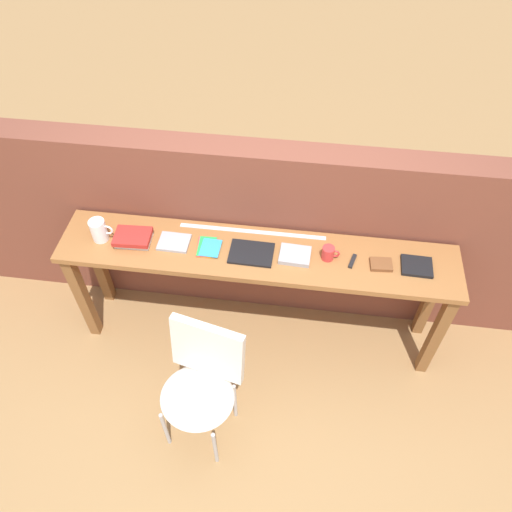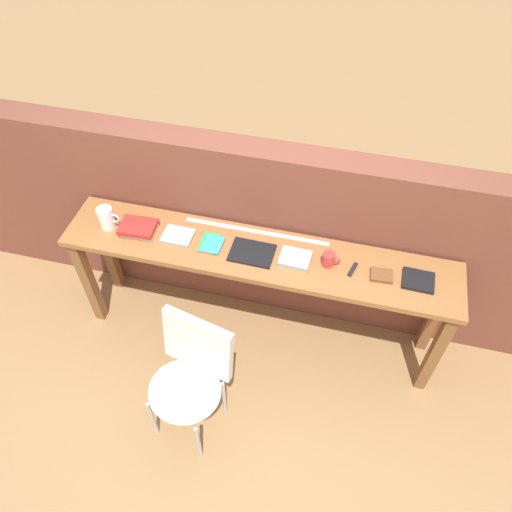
% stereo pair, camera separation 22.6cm
% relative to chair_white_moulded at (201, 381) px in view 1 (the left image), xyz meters
% --- Properties ---
extents(ground_plane, '(40.00, 40.00, 0.00)m').
position_rel_chair_white_moulded_xyz_m(ground_plane, '(0.23, 0.43, -0.53)').
color(ground_plane, '#9E7547').
extents(brick_wall_back, '(6.00, 0.20, 1.41)m').
position_rel_chair_white_moulded_xyz_m(brick_wall_back, '(0.23, 1.07, 0.18)').
color(brick_wall_back, brown).
rests_on(brick_wall_back, ground).
extents(sideboard, '(2.50, 0.44, 0.88)m').
position_rel_chair_white_moulded_xyz_m(sideboard, '(0.23, 0.73, 0.21)').
color(sideboard, '#996033').
rests_on(sideboard, ground).
extents(chair_white_moulded, '(0.53, 0.54, 0.89)m').
position_rel_chair_white_moulded_xyz_m(chair_white_moulded, '(0.00, 0.00, 0.00)').
color(chair_white_moulded, silver).
rests_on(chair_white_moulded, ground).
extents(pitcher_white, '(0.14, 0.10, 0.18)m').
position_rel_chair_white_moulded_xyz_m(pitcher_white, '(-0.76, 0.71, 0.43)').
color(pitcher_white, white).
rests_on(pitcher_white, sideboard).
extents(book_stack_leftmost, '(0.23, 0.18, 0.07)m').
position_rel_chair_white_moulded_xyz_m(book_stack_leftmost, '(-0.55, 0.71, 0.39)').
color(book_stack_leftmost, white).
rests_on(book_stack_leftmost, sideboard).
extents(magazine_cycling, '(0.20, 0.16, 0.02)m').
position_rel_chair_white_moulded_xyz_m(magazine_cycling, '(-0.29, 0.73, 0.36)').
color(magazine_cycling, '#9E9EA3').
rests_on(magazine_cycling, sideboard).
extents(pamphlet_pile_colourful, '(0.15, 0.18, 0.01)m').
position_rel_chair_white_moulded_xyz_m(pamphlet_pile_colourful, '(-0.07, 0.72, 0.36)').
color(pamphlet_pile_colourful, yellow).
rests_on(pamphlet_pile_colourful, sideboard).
extents(book_open_centre, '(0.27, 0.20, 0.02)m').
position_rel_chair_white_moulded_xyz_m(book_open_centre, '(0.20, 0.71, 0.36)').
color(book_open_centre, black).
rests_on(book_open_centre, sideboard).
extents(book_grey_hardcover, '(0.19, 0.16, 0.03)m').
position_rel_chair_white_moulded_xyz_m(book_grey_hardcover, '(0.47, 0.72, 0.37)').
color(book_grey_hardcover, '#9E9EA3').
rests_on(book_grey_hardcover, sideboard).
extents(mug, '(0.11, 0.08, 0.09)m').
position_rel_chair_white_moulded_xyz_m(mug, '(0.67, 0.74, 0.40)').
color(mug, red).
rests_on(mug, sideboard).
extents(multitool_folded, '(0.05, 0.11, 0.02)m').
position_rel_chair_white_moulded_xyz_m(multitool_folded, '(0.82, 0.72, 0.36)').
color(multitool_folded, black).
rests_on(multitool_folded, sideboard).
extents(leather_journal_brown, '(0.14, 0.11, 0.02)m').
position_rel_chair_white_moulded_xyz_m(leather_journal_brown, '(0.99, 0.71, 0.37)').
color(leather_journal_brown, brown).
rests_on(leather_journal_brown, sideboard).
extents(book_repair_rightmost, '(0.19, 0.16, 0.02)m').
position_rel_chair_white_moulded_xyz_m(book_repair_rightmost, '(1.20, 0.73, 0.36)').
color(book_repair_rightmost, black).
rests_on(book_repair_rightmost, sideboard).
extents(ruler_metal_back_edge, '(0.94, 0.03, 0.00)m').
position_rel_chair_white_moulded_xyz_m(ruler_metal_back_edge, '(0.18, 0.90, 0.35)').
color(ruler_metal_back_edge, silver).
rests_on(ruler_metal_back_edge, sideboard).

